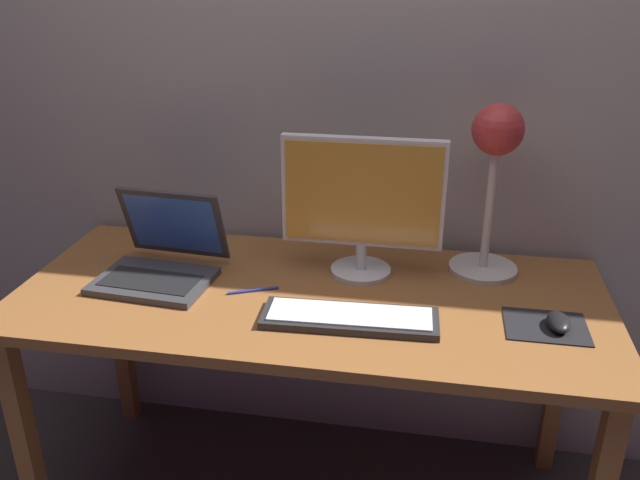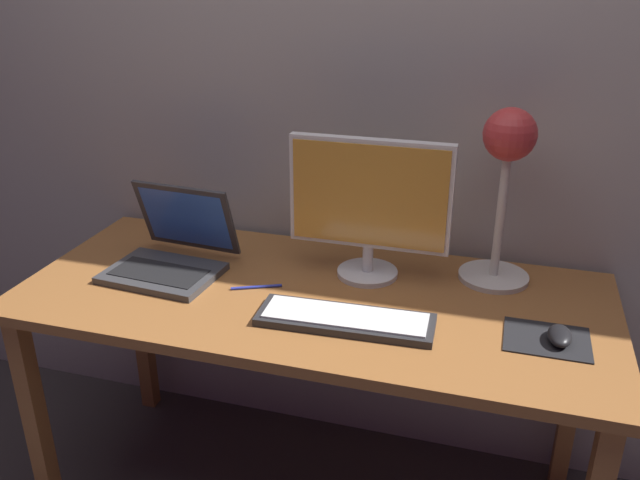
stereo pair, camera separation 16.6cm
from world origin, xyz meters
The scene contains 9 objects.
back_wall centered at (0.00, 0.40, 1.30)m, with size 4.80×0.06×2.60m, color #A8A099.
desk centered at (0.00, 0.00, 0.66)m, with size 1.60×0.70×0.74m.
monitor centered at (0.12, 0.14, 0.96)m, with size 0.45×0.17×0.40m.
keyboard_main centered at (0.13, -0.14, 0.75)m, with size 0.45×0.16×0.03m.
laptop centered at (-0.43, 0.04, 0.81)m, with size 0.33×0.32×0.24m.
desk_lamp centered at (0.47, 0.22, 1.08)m, with size 0.20×0.20×0.49m.
mousepad centered at (0.61, -0.07, 0.74)m, with size 0.20×0.16×0.00m, color black.
mouse centered at (0.63, -0.08, 0.76)m, with size 0.06×0.10×0.03m, color black.
pen centered at (-0.15, -0.02, 0.74)m, with size 0.01×0.01×0.14m, color #2633A5.
Camera 2 is at (0.47, -1.51, 1.58)m, focal length 36.93 mm.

